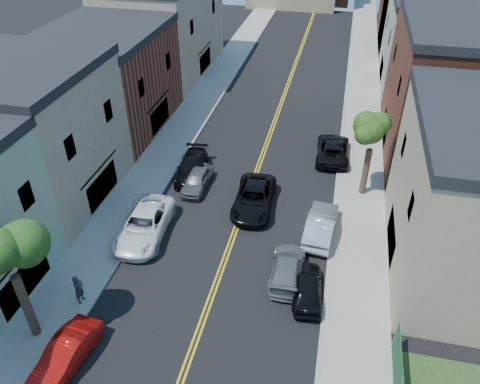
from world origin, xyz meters
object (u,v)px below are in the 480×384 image
Objects in this scene: white_pickup at (144,225)px; grey_car_right at (287,268)px; red_sedan at (66,355)px; black_car_left at (192,167)px; dark_car_right_far at (333,149)px; black_suv_lane at (254,198)px; grey_car_left at (197,180)px; black_car_right at (307,287)px; pedestrian_left at (79,289)px; silver_car_right at (321,225)px.

grey_car_right is (9.30, -1.61, -0.17)m from white_pickup.
black_car_left is (0.84, 16.84, 0.02)m from red_sedan.
black_suv_lane reaches higher than dark_car_right_far.
grey_car_left is at bearing 32.93° from dark_car_right_far.
white_pickup is 1.47× the size of black_car_right.
white_pickup is 6.00m from grey_car_left.
grey_car_left is at bearing -8.40° from pedestrian_left.
white_pickup is at bearing 17.16° from silver_car_right.
grey_car_right is (9.30, 7.99, -0.05)m from red_sedan.
silver_car_right reaches higher than red_sedan.
silver_car_right reaches higher than black_car_right.
black_car_left is at bearing 149.22° from black_suv_lane.
pedestrian_left reaches higher than black_car_left.
grey_car_left is at bearing 160.16° from black_suv_lane.
pedestrian_left reaches higher than white_pickup.
white_pickup is at bearing -21.52° from black_car_right.
white_pickup reaches higher than silver_car_right.
white_pickup is at bearing 96.48° from red_sedan.
red_sedan reaches higher than black_car_right.
grey_car_right is 0.83× the size of dark_car_right_far.
black_suv_lane is (4.48, -1.40, 0.10)m from grey_car_left.
red_sedan is 24.47m from dark_car_right_far.
grey_car_left is 11.35m from dark_car_right_far.
red_sedan is 0.85× the size of black_car_left.
black_car_right is (10.58, -2.86, -0.14)m from white_pickup.
dark_car_right_far is at bearing -97.99° from black_car_right.
red_sedan is at bearing 52.32° from silver_car_right.
black_suv_lane is (5.34, -2.88, 0.05)m from black_car_left.
black_car_left reaches higher than grey_car_left.
silver_car_right is 9.76m from dark_car_right_far.
black_car_left is 11.33m from dark_car_right_far.
black_car_right is at bearing -43.19° from grey_car_left.
black_suv_lane is 12.73m from pedestrian_left.
dark_car_right_far is (11.00, 21.86, 0.05)m from red_sedan.
black_car_left is at bearing -21.09° from silver_car_right.
pedestrian_left is at bearing -127.85° from black_suv_lane.
white_pickup is 16.47m from dark_car_right_far.
black_car_left is 1.23× the size of black_car_right.
black_car_left is 13.41m from pedestrian_left.
black_suv_lane is at bearing -35.03° from black_car_left.
black_car_left is at bearing 79.78° from white_pickup.
red_sedan is at bearing -99.53° from black_car_left.
black_suv_lane is (-3.12, 5.96, 0.12)m from grey_car_right.
silver_car_right reaches higher than grey_car_right.
black_car_left is 14.03m from black_car_right.
red_sedan is 1.05× the size of black_car_right.
black_suv_lane is at bearing -64.99° from black_car_right.
grey_car_right is at bearing 81.00° from dark_car_right_far.
dark_car_right_far is (10.16, 5.02, 0.03)m from black_car_left.
white_pickup reaches higher than black_car_left.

